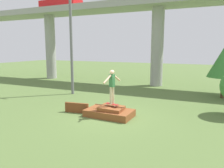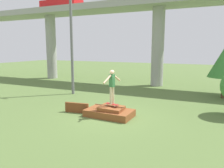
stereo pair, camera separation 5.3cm
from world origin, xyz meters
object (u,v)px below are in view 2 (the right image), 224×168
car_on_overpass_left (61,3)px  utility_pole (72,39)px  skateboard (112,104)px  skater (112,84)px

car_on_overpass_left → utility_pole: size_ratio=0.56×
skateboard → skater: skater is taller
skater → utility_pole: utility_pole is taller
skater → car_on_overpass_left: car_on_overpass_left is taller
skater → car_on_overpass_left: 16.21m
skater → car_on_overpass_left: (-10.75, 10.20, 6.57)m
car_on_overpass_left → skateboard: bearing=-43.5°
utility_pole → skateboard: bearing=-37.2°
skateboard → utility_pole: utility_pole is taller
car_on_overpass_left → utility_pole: 9.54m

